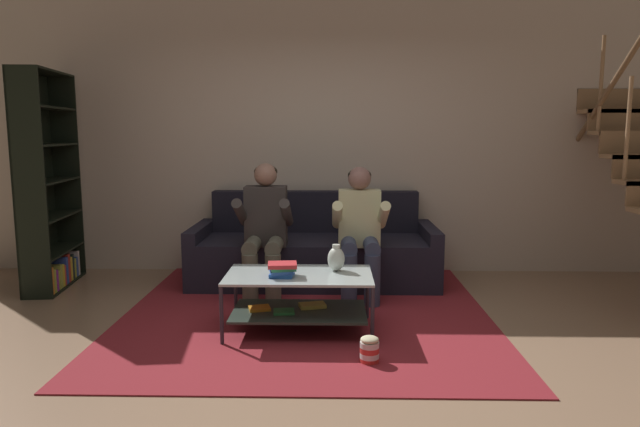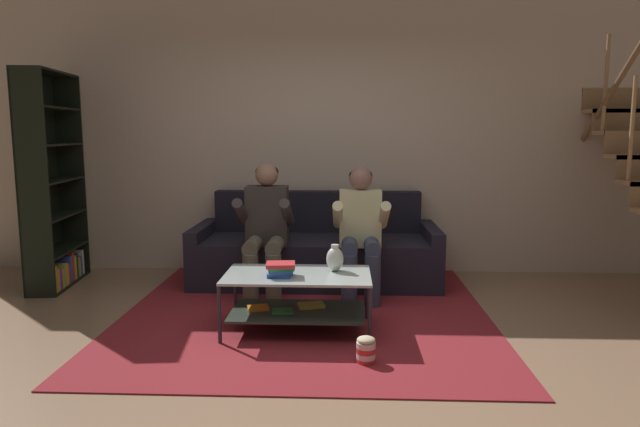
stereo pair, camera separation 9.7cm
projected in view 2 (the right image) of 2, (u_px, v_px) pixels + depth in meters
The scene contains 11 objects.
ground at pixel (312, 355), 3.87m from camera, with size 16.80×16.80×0.00m, color #A07B5E.
back_partition at pixel (325, 137), 6.10m from camera, with size 8.40×0.12×2.90m, color beige.
couch at pixel (316, 253), 5.74m from camera, with size 2.41×0.94×0.88m.
person_seated_left at pixel (266, 225), 5.16m from camera, with size 0.50×0.58×1.22m.
person_seated_right at pixel (361, 227), 5.12m from camera, with size 0.50×0.58×1.19m.
coffee_table at pixel (297, 293), 4.30m from camera, with size 1.09×0.62×0.45m.
area_rug at pixel (307, 306), 4.94m from camera, with size 3.00×3.41×0.01m.
vase at pixel (335, 259), 4.35m from camera, with size 0.13×0.13×0.21m.
book_stack at pixel (280, 269), 4.20m from camera, with size 0.23×0.20×0.10m.
bookshelf at pixel (50, 205), 5.54m from camera, with size 0.39×0.99×2.07m.
popcorn_tub at pixel (366, 350), 3.72m from camera, with size 0.13×0.13×0.18m.
Camera 2 is at (0.21, -3.69, 1.51)m, focal length 32.00 mm.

